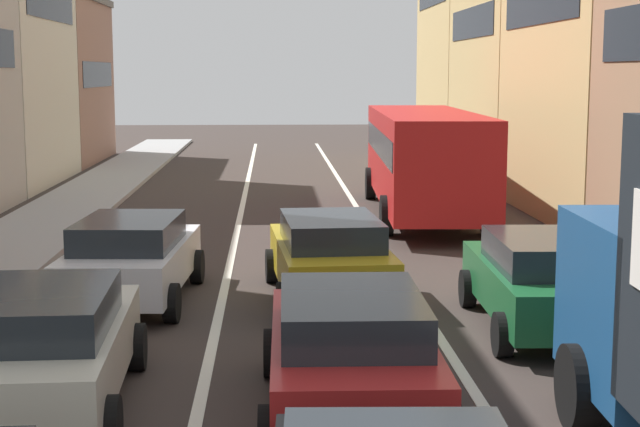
% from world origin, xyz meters
% --- Properties ---
extents(sidewalk_left, '(2.60, 64.00, 0.14)m').
position_xyz_m(sidewalk_left, '(-6.70, 20.00, 0.07)').
color(sidewalk_left, '#9D9D9D').
rests_on(sidewalk_left, ground).
extents(lane_stripe_left, '(0.16, 60.00, 0.01)m').
position_xyz_m(lane_stripe_left, '(-1.70, 20.00, 0.01)').
color(lane_stripe_left, silver).
rests_on(lane_stripe_left, ground).
extents(lane_stripe_right, '(0.16, 60.00, 0.01)m').
position_xyz_m(lane_stripe_right, '(1.70, 20.00, 0.01)').
color(lane_stripe_right, silver).
rests_on(lane_stripe_right, ground).
extents(building_row_right, '(7.20, 43.90, 13.83)m').
position_xyz_m(building_row_right, '(9.90, 24.01, 5.46)').
color(building_row_right, tan).
rests_on(building_row_right, ground).
extents(sedan_centre_lane_second, '(2.10, 4.32, 1.49)m').
position_xyz_m(sedan_centre_lane_second, '(0.08, 6.62, 0.80)').
color(sedan_centre_lane_second, '#A51E1E').
rests_on(sedan_centre_lane_second, ground).
extents(wagon_left_lane_second, '(2.19, 4.36, 1.49)m').
position_xyz_m(wagon_left_lane_second, '(-3.49, 6.98, 0.80)').
color(wagon_left_lane_second, beige).
rests_on(wagon_left_lane_second, ground).
extents(hatchback_centre_lane_third, '(2.29, 4.41, 1.49)m').
position_xyz_m(hatchback_centre_lane_third, '(0.19, 12.47, 0.80)').
color(hatchback_centre_lane_third, '#B29319').
rests_on(hatchback_centre_lane_third, ground).
extents(sedan_left_lane_third, '(2.28, 4.40, 1.49)m').
position_xyz_m(sedan_left_lane_third, '(-3.25, 12.46, 0.80)').
color(sedan_left_lane_third, silver).
rests_on(sedan_left_lane_third, ground).
extents(sedan_right_lane_behind_truck, '(2.18, 4.36, 1.49)m').
position_xyz_m(sedan_right_lane_behind_truck, '(3.38, 10.26, 0.80)').
color(sedan_right_lane_behind_truck, '#19592D').
rests_on(sedan_right_lane_behind_truck, ground).
extents(bus_mid_queue_primary, '(3.16, 10.60, 2.90)m').
position_xyz_m(bus_mid_queue_primary, '(3.38, 22.19, 1.76)').
color(bus_mid_queue_primary, '#B21919').
rests_on(bus_mid_queue_primary, ground).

